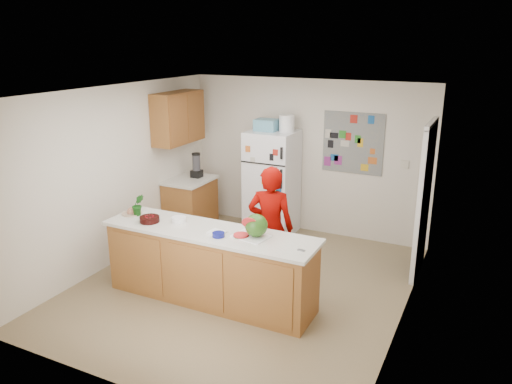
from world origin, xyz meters
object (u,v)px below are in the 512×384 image
at_px(refrigerator, 272,183).
at_px(cherry_bowl, 150,219).
at_px(person, 271,228).
at_px(watermelon, 256,225).

relative_size(refrigerator, cherry_bowl, 6.98).
xyz_separation_m(person, watermelon, (0.10, -0.62, 0.26)).
bearing_deg(person, refrigerator, -78.61).
bearing_deg(watermelon, refrigerator, 110.08).
distance_m(watermelon, cherry_bowl, 1.41).
relative_size(watermelon, cherry_bowl, 1.08).
bearing_deg(watermelon, person, 99.31).
distance_m(refrigerator, cherry_bowl, 2.53).
bearing_deg(watermelon, cherry_bowl, -174.55).
bearing_deg(person, watermelon, 86.99).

